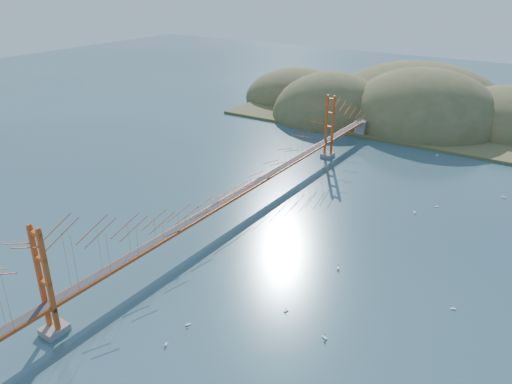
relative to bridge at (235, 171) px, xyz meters
The scene contains 13 objects.
ground 7.01m from the bridge, 90.00° to the right, with size 320.00×320.00×0.00m, color #2C4B58.
bridge is the anchor object (origin of this frame).
far_headlands 68.73m from the bridge, 88.14° to the left, with size 84.00×58.00×25.00m.
sailboat_0 25.30m from the bridge, 65.47° to the right, with size 0.53×0.54×0.60m.
sailboat_1 19.90m from the bridge, 13.78° to the right, with size 0.65×0.65×0.71m.
sailboat_13 32.62m from the bridge, ahead, with size 0.56×0.56×0.63m.
sailboat_8 42.39m from the bridge, 42.18° to the left, with size 0.63×0.54×0.73m.
sailboat_14 23.75m from the bridge, 40.99° to the right, with size 0.56×0.56×0.60m.
sailboat_12 45.72m from the bridge, 67.69° to the left, with size 0.51×0.46×0.58m.
sailboat_10 28.29m from the bridge, 68.09° to the right, with size 0.51×0.51×0.58m.
sailboat_3 30.80m from the bridge, 39.19° to the left, with size 0.56×0.56×0.59m.
sailboat_2 28.53m from the bridge, 36.30° to the right, with size 0.62×0.62×0.69m.
sailboat_16 26.95m from the bridge, 35.85° to the left, with size 0.61×0.61×0.67m.
Camera 1 is at (37.80, -51.48, 32.36)m, focal length 35.00 mm.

